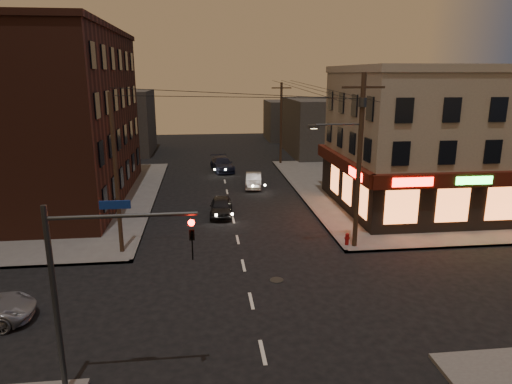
{
  "coord_description": "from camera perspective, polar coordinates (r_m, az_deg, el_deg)",
  "views": [
    {
      "loc": [
        -1.98,
        -18.81,
        10.07
      ],
      "look_at": [
        1.09,
        7.43,
        3.2
      ],
      "focal_mm": 32.0,
      "sensor_mm": 36.0,
      "label": 1
    }
  ],
  "objects": [
    {
      "name": "fire_hydrant",
      "position": [
        27.86,
        11.32,
        -5.69
      ],
      "size": [
        0.34,
        0.34,
        0.74
      ],
      "rotation": [
        0.0,
        0.0,
        0.43
      ],
      "color": "maroon",
      "rests_on": "sidewalk_ne"
    },
    {
      "name": "sidewalk_nw",
      "position": [
        42.26,
        -28.72,
        -0.94
      ],
      "size": [
        24.0,
        28.0,
        0.15
      ],
      "primitive_type": "cube",
      "color": "#514F4C",
      "rests_on": "ground"
    },
    {
      "name": "utility_pole_west",
      "position": [
        26.33,
        -17.08,
        2.05
      ],
      "size": [
        0.24,
        0.24,
        9.0
      ],
      "primitive_type": "cylinder",
      "color": "#382619",
      "rests_on": "sidewalk_nw"
    },
    {
      "name": "sedan_near",
      "position": [
        33.37,
        -4.37,
        -1.82
      ],
      "size": [
        1.85,
        4.06,
        1.35
      ],
      "primitive_type": "imported",
      "rotation": [
        0.0,
        0.0,
        -0.07
      ],
      "color": "black",
      "rests_on": "ground"
    },
    {
      "name": "bg_building_nw",
      "position": [
        62.1,
        -17.05,
        8.33
      ],
      "size": [
        9.0,
        10.0,
        8.0
      ],
      "primitive_type": "cube",
      "color": "#3F3D3A",
      "rests_on": "ground"
    },
    {
      "name": "ground",
      "position": [
        21.43,
        -0.6,
        -13.45
      ],
      "size": [
        120.0,
        120.0,
        0.0
      ],
      "primitive_type": "plane",
      "color": "black",
      "rests_on": "ground"
    },
    {
      "name": "bg_building_ne_a",
      "position": [
        59.38,
        9.07,
        8.04
      ],
      "size": [
        10.0,
        12.0,
        7.0
      ],
      "primitive_type": "cube",
      "color": "#3F3D3A",
      "rests_on": "ground"
    },
    {
      "name": "traffic_signal",
      "position": [
        14.91,
        -20.29,
        -9.76
      ],
      "size": [
        4.49,
        0.32,
        6.47
      ],
      "color": "#333538",
      "rests_on": "ground"
    },
    {
      "name": "brick_apartment",
      "position": [
        39.98,
        -25.18,
        8.3
      ],
      "size": [
        12.0,
        20.0,
        13.0
      ],
      "primitive_type": "cube",
      "color": "#411E15",
      "rests_on": "sidewalk_nw"
    },
    {
      "name": "utility_pole_far",
      "position": [
        51.85,
        3.15,
        8.55
      ],
      "size": [
        0.26,
        0.26,
        9.0
      ],
      "primitive_type": "cylinder",
      "color": "#382619",
      "rests_on": "sidewalk_ne"
    },
    {
      "name": "sidewalk_ne",
      "position": [
        43.92,
        20.6,
        0.47
      ],
      "size": [
        24.0,
        28.0,
        0.15
      ],
      "primitive_type": "cube",
      "color": "#514F4C",
      "rests_on": "ground"
    },
    {
      "name": "sedan_mid",
      "position": [
        41.51,
        -0.31,
        1.47
      ],
      "size": [
        1.86,
        4.13,
        1.31
      ],
      "primitive_type": "imported",
      "rotation": [
        0.0,
        0.0,
        -0.12
      ],
      "color": "gray",
      "rests_on": "ground"
    },
    {
      "name": "bg_building_ne_b",
      "position": [
        72.52,
        4.52,
        8.94
      ],
      "size": [
        8.0,
        8.0,
        6.0
      ],
      "primitive_type": "cube",
      "color": "#3F3D3A",
      "rests_on": "ground"
    },
    {
      "name": "utility_pole_main",
      "position": [
        26.45,
        12.59,
        4.85
      ],
      "size": [
        4.2,
        0.44,
        10.0
      ],
      "color": "#382619",
      "rests_on": "sidewalk_ne"
    },
    {
      "name": "pizza_building",
      "position": [
        37.18,
        22.32,
        6.19
      ],
      "size": [
        15.85,
        12.85,
        10.5
      ],
      "color": "tan",
      "rests_on": "sidewalk_ne"
    },
    {
      "name": "sedan_far",
      "position": [
        48.8,
        -4.25,
        3.5
      ],
      "size": [
        2.67,
        5.23,
        1.45
      ],
      "primitive_type": "imported",
      "rotation": [
        0.0,
        0.0,
        0.13
      ],
      "color": "black",
      "rests_on": "ground"
    }
  ]
}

